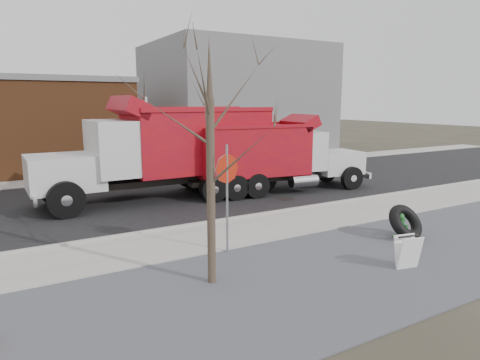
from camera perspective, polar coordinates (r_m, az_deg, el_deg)
ground at (r=13.30m, az=3.71°, el=-6.76°), size 120.00×120.00×0.00m
gravel_verge at (r=10.73m, az=14.33°, el=-11.29°), size 60.00×5.00×0.03m
sidewalk at (r=13.49m, az=3.12°, el=-6.37°), size 60.00×2.50×0.06m
curb at (r=14.55m, az=0.31°, el=-5.00°), size 60.00×0.15×0.11m
road at (r=18.69m, az=-7.06°, el=-1.73°), size 60.00×9.40×0.02m
far_sidewalk at (r=23.96m, az=-12.41°, el=0.84°), size 60.00×2.00×0.06m
building_grey at (r=32.77m, az=-0.63°, el=10.58°), size 12.00×10.00×8.00m
bare_tree at (r=8.87m, az=-4.01°, el=6.32°), size 3.20×3.20×5.20m
fire_hydrant at (r=13.33m, az=20.58°, el=-5.84°), size 0.43×0.42×0.76m
truck_tire at (r=13.27m, az=21.19°, el=-5.28°), size 1.19×1.03×1.07m
stop_sign at (r=10.91m, az=-1.75°, el=-0.05°), size 0.75×0.25×2.86m
sandwich_board at (r=10.96m, az=21.47°, el=-8.91°), size 0.65×0.48×0.81m
dump_truck_red_a at (r=18.68m, az=4.38°, el=3.52°), size 8.27×3.19×3.31m
dump_truck_red_b at (r=17.65m, az=-9.58°, el=4.26°), size 9.82×2.97×4.07m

